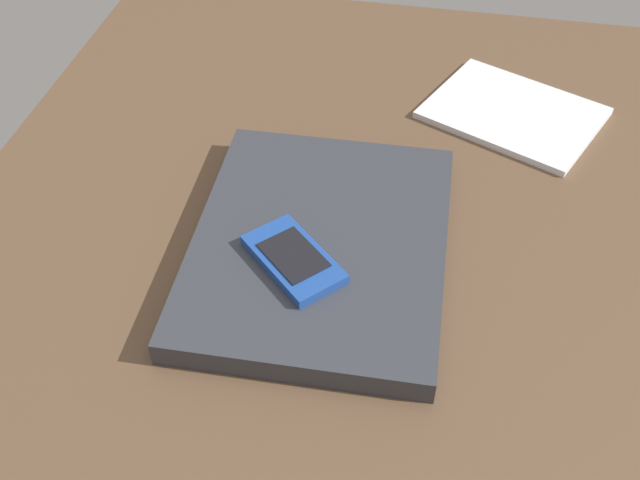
{
  "coord_description": "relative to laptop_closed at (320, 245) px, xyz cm",
  "views": [
    {
      "loc": [
        -42.35,
        -8.53,
        56.3
      ],
      "look_at": [
        8.33,
        1.39,
        5.0
      ],
      "focal_mm": 42.66,
      "sensor_mm": 36.0,
      "label": 1
    }
  ],
  "objects": [
    {
      "name": "notepad",
      "position": [
        27.05,
        -18.13,
        -0.86
      ],
      "size": [
        21.2,
        23.39,
        0.8
      ],
      "primitive_type": "cube",
      "rotation": [
        0.0,
        0.0,
        -0.43
      ],
      "color": "white",
      "rests_on": "desk_surface"
    },
    {
      "name": "desk_surface",
      "position": [
        -8.33,
        -1.39,
        -2.76
      ],
      "size": [
        120.0,
        80.0,
        3.0
      ],
      "primitive_type": "cube",
      "color": "brown",
      "rests_on": "ground"
    },
    {
      "name": "laptop_closed",
      "position": [
        0.0,
        0.0,
        0.0
      ],
      "size": [
        31.2,
        24.77,
        2.52
      ],
      "primitive_type": "cube",
      "rotation": [
        0.0,
        0.0,
        0.03
      ],
      "color": "#33353D",
      "rests_on": "desk_surface"
    },
    {
      "name": "cell_phone_on_laptop",
      "position": [
        -3.93,
        1.71,
        1.79
      ],
      "size": [
        10.77,
        10.91,
        1.14
      ],
      "color": "#1E479E",
      "rests_on": "laptop_closed"
    }
  ]
}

